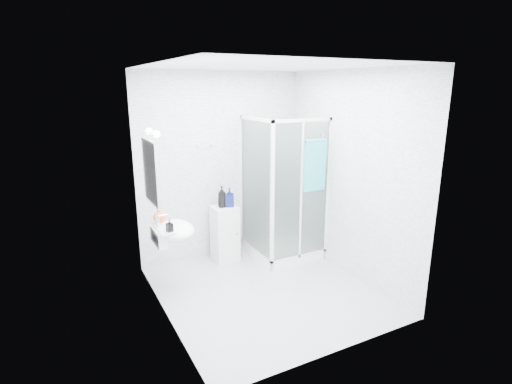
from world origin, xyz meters
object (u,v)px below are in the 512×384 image
shampoo_bottle_a (222,197)px  soap_dispenser_orange (159,215)px  shampoo_bottle_b (230,197)px  soap_dispenser_black (169,225)px  shower_enclosure (281,228)px  wall_basin (172,231)px  storage_cabinet (225,234)px  hand_towel (315,164)px

shampoo_bottle_a → soap_dispenser_orange: 1.06m
shampoo_bottle_b → soap_dispenser_black: shampoo_bottle_b is taller
soap_dispenser_black → shower_enclosure: bearing=16.3°
wall_basin → shampoo_bottle_a: bearing=34.1°
storage_cabinet → shampoo_bottle_b: size_ratio=3.04×
storage_cabinet → soap_dispenser_orange: size_ratio=4.33×
hand_towel → soap_dispenser_orange: 2.07m
hand_towel → shampoo_bottle_b: size_ratio=2.63×
wall_basin → soap_dispenser_orange: soap_dispenser_orange is taller
wall_basin → soap_dispenser_black: bearing=-111.1°
wall_basin → shampoo_bottle_a: (0.87, 0.59, 0.14)m
shampoo_bottle_b → soap_dispenser_orange: (-1.08, -0.42, 0.03)m
soap_dispenser_black → shampoo_bottle_b: bearing=36.1°
shower_enclosure → soap_dispenser_orange: (-1.75, -0.16, 0.51)m
storage_cabinet → shampoo_bottle_b: bearing=-13.6°
storage_cabinet → hand_towel: hand_towel is taller
shampoo_bottle_b → wall_basin: bearing=-149.5°
soap_dispenser_orange → storage_cabinet: bearing=23.6°
shower_enclosure → shampoo_bottle_a: bearing=160.4°
hand_towel → soap_dispenser_orange: bearing=173.1°
wall_basin → soap_dispenser_black: wall_basin is taller
hand_towel → shampoo_bottle_b: hand_towel is taller
soap_dispenser_orange → soap_dispenser_black: (0.02, -0.35, -0.02)m
wall_basin → soap_dispenser_black: (-0.07, -0.19, 0.14)m
storage_cabinet → soap_dispenser_orange: bearing=-156.3°
soap_dispenser_orange → shower_enclosure: bearing=5.2°
hand_towel → shampoo_bottle_a: 1.33m
shower_enclosure → soap_dispenser_orange: 1.83m
shower_enclosure → storage_cabinet: size_ratio=2.53×
shampoo_bottle_a → shampoo_bottle_b: bearing=-7.6°
hand_towel → soap_dispenser_orange: (-2.01, 0.24, -0.46)m
shower_enclosure → soap_dispenser_black: size_ratio=14.35×
wall_basin → hand_towel: (1.91, -0.09, 0.62)m
wall_basin → shampoo_bottle_b: bearing=30.5°
shower_enclosure → hand_towel: bearing=-57.5°
soap_dispenser_orange → shampoo_bottle_b: bearing=21.3°
hand_towel → storage_cabinet: bearing=145.7°
shampoo_bottle_a → soap_dispenser_orange: (-0.97, -0.44, 0.01)m
shower_enclosure → storage_cabinet: 0.80m
storage_cabinet → soap_dispenser_orange: soap_dispenser_orange is taller
shampoo_bottle_b → shower_enclosure: bearing=-21.4°
shampoo_bottle_a → shampoo_bottle_b: size_ratio=1.15×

